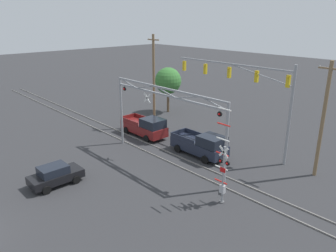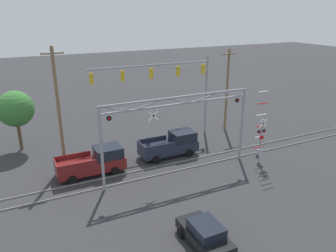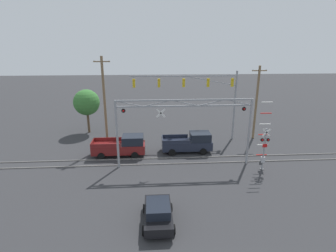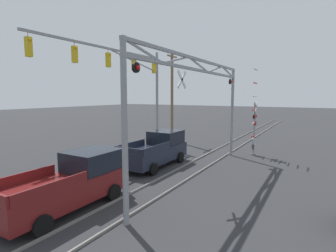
{
  "view_description": "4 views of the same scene",
  "coord_description": "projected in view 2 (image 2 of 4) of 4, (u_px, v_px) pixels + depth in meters",
  "views": [
    {
      "loc": [
        19.45,
        -1.89,
        12.24
      ],
      "look_at": [
        -0.94,
        16.91,
        2.91
      ],
      "focal_mm": 35.0,
      "sensor_mm": 36.0,
      "label": 1
    },
    {
      "loc": [
        -11.64,
        -6.39,
        13.14
      ],
      "look_at": [
        -0.78,
        16.1,
        4.23
      ],
      "focal_mm": 35.0,
      "sensor_mm": 36.0,
      "label": 2
    },
    {
      "loc": [
        -3.13,
        -8.09,
        11.54
      ],
      "look_at": [
        -1.46,
        17.25,
        3.68
      ],
      "focal_mm": 28.0,
      "sensor_mm": 36.0,
      "label": 3
    },
    {
      "loc": [
        -13.53,
        9.78,
        4.71
      ],
      "look_at": [
        0.45,
        17.97,
        2.81
      ],
      "focal_mm": 28.0,
      "sensor_mm": 36.0,
      "label": 4
    }
  ],
  "objects": [
    {
      "name": "sedan_waiting",
      "position": [
        205.0,
        234.0,
        19.09
      ],
      "size": [
        2.1,
        3.92,
        1.55
      ],
      "color": "black",
      "rests_on": "ground_plane"
    },
    {
      "name": "background_tree_beyond_span",
      "position": [
        15.0,
        109.0,
        31.18
      ],
      "size": [
        3.46,
        3.46,
        5.95
      ],
      "color": "brown",
      "rests_on": "ground_plane"
    },
    {
      "name": "rail_track_near",
      "position": [
        177.0,
        171.0,
        28.16
      ],
      "size": [
        80.0,
        0.08,
        0.1
      ],
      "primitive_type": "cube",
      "color": "gray",
      "rests_on": "ground_plane"
    },
    {
      "name": "utility_pole_right",
      "position": [
        227.0,
        89.0,
        36.63
      ],
      "size": [
        1.8,
        0.28,
        9.21
      ],
      "color": "brown",
      "rests_on": "ground_plane"
    },
    {
      "name": "crossing_signal_mast",
      "position": [
        260.0,
        140.0,
        28.95
      ],
      "size": [
        1.17,
        0.35,
        6.71
      ],
      "color": "gray",
      "rests_on": "ground_plane"
    },
    {
      "name": "pickup_truck_following",
      "position": [
        95.0,
        162.0,
        27.48
      ],
      "size": [
        5.66,
        2.34,
        2.22
      ],
      "color": "maroon",
      "rests_on": "ground_plane"
    },
    {
      "name": "traffic_signal_span",
      "position": [
        176.0,
        81.0,
        33.58
      ],
      "size": [
        12.96,
        0.39,
        8.63
      ],
      "color": "gray",
      "rests_on": "ground_plane"
    },
    {
      "name": "rail_track_far",
      "position": [
        169.0,
        164.0,
        29.38
      ],
      "size": [
        80.0,
        0.08,
        0.1
      ],
      "primitive_type": "cube",
      "color": "gray",
      "rests_on": "ground_plane"
    },
    {
      "name": "utility_pole_left",
      "position": [
        58.0,
        107.0,
        27.7
      ],
      "size": [
        1.8,
        0.28,
        10.42
      ],
      "color": "brown",
      "rests_on": "ground_plane"
    },
    {
      "name": "crossing_gantry",
      "position": [
        179.0,
        119.0,
        26.31
      ],
      "size": [
        13.07,
        0.27,
        6.72
      ],
      "color": "gray",
      "rests_on": "ground_plane"
    },
    {
      "name": "pickup_truck_lead",
      "position": [
        172.0,
        145.0,
        30.99
      ],
      "size": [
        5.53,
        2.34,
        2.22
      ],
      "color": "#1E2333",
      "rests_on": "ground_plane"
    }
  ]
}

